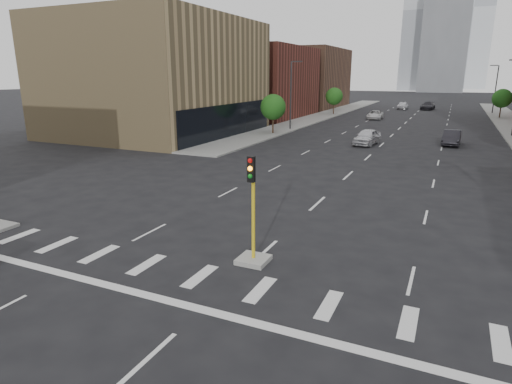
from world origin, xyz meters
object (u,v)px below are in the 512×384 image
Objects in this scene: median_traffic_signal at (253,240)px; car_distant at (403,105)px; car_deep_right at (428,106)px; car_near_left at (367,137)px; car_mid_right at (452,138)px; car_far_left at (375,115)px.

median_traffic_signal is 0.89× the size of car_distant.
car_near_left is at bearing -86.22° from car_deep_right.
car_near_left is at bearing 92.65° from median_traffic_signal.
median_traffic_signal is 0.91× the size of car_mid_right.
car_near_left is 28.43m from car_far_left.
car_far_left is 1.04× the size of car_distant.
car_far_left is 23.92m from car_distant.
median_traffic_signal reaches higher than car_near_left.
car_near_left is at bearing -84.97° from car_far_left.
median_traffic_signal is 60.82m from car_far_left.
car_distant is at bearing 99.23° from car_near_left.
car_distant is at bearing 82.71° from car_far_left.
car_mid_right is at bearing 79.24° from median_traffic_signal.
car_distant is (-2.00, 52.01, -0.00)m from car_near_left.
car_near_left is 0.87× the size of car_deep_right.
car_far_left is 26.07m from car_deep_right.
car_mid_right is 0.98× the size of car_distant.
median_traffic_signal is 32.45m from car_near_left.
car_deep_right is at bearing 93.80° from car_near_left.
median_traffic_signal is at bearing -98.15° from car_mid_right.
car_distant reaches higher than car_far_left.
median_traffic_signal is 84.50m from car_distant.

